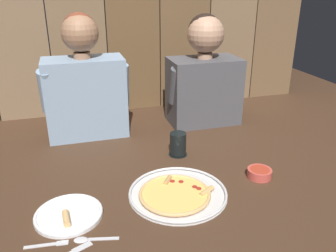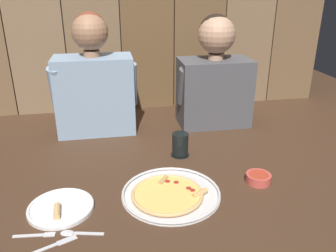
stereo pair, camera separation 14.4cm
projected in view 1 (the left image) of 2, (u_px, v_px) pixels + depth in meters
ground_plane at (178, 175)px, 1.42m from camera, size 3.20×3.20×0.00m
pizza_tray at (177, 193)px, 1.29m from camera, size 0.37×0.37×0.03m
dinner_plate at (69, 214)px, 1.17m from camera, size 0.23×0.23×0.03m
drinking_glass at (178, 144)px, 1.57m from camera, size 0.09×0.09×0.11m
dipping_bowl at (259, 173)px, 1.40m from camera, size 0.10×0.10×0.04m
table_fork at (49, 244)px, 1.05m from camera, size 0.13×0.03×0.01m
table_spoon at (88, 239)px, 1.07m from camera, size 0.14×0.05×0.01m
diner_left at (85, 83)px, 1.71m from camera, size 0.42×0.21×0.61m
diner_right at (204, 75)px, 1.87m from camera, size 0.41×0.23×0.59m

